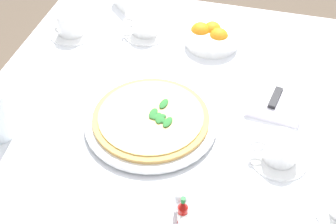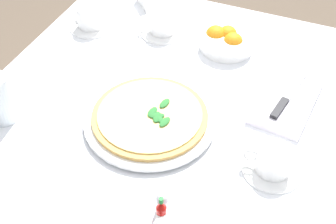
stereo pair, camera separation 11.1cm
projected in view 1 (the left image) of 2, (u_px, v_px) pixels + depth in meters
dining_table at (183, 150)px, 1.24m from camera, size 1.03×1.03×0.75m
pizza_plate at (151, 121)px, 1.10m from camera, size 0.31×0.31×0.02m
pizza at (151, 117)px, 1.09m from camera, size 0.28×0.28×0.02m
coffee_cup_far_left at (71, 25)px, 1.36m from camera, size 0.13×0.13×0.07m
coffee_cup_right_edge at (145, 25)px, 1.36m from camera, size 0.13×0.13×0.07m
coffee_cup_center_back at (280, 150)px, 1.01m from camera, size 0.13×0.13×0.06m
napkin_folded at (279, 91)px, 1.18m from camera, size 0.23×0.15×0.02m
dinner_knife at (281, 86)px, 1.18m from camera, size 0.20×0.05×0.01m
citrus_bowl at (211, 36)px, 1.33m from camera, size 0.15×0.15×0.07m
hot_sauce_bottle at (183, 213)px, 0.89m from camera, size 0.02×0.02×0.08m
salt_shaker at (181, 203)px, 0.92m from camera, size 0.03×0.03×0.06m
menu_card at (119, 1)px, 1.46m from camera, size 0.07×0.07×0.06m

